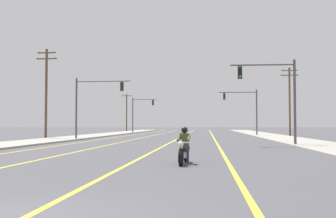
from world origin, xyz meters
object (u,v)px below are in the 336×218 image
object	(u,v)px
traffic_signal_near_left	(92,98)
utility_pole_left_far	(127,112)
utility_pole_right_far	(290,99)
traffic_signal_mid_right	(245,105)
utility_pole_left_near	(46,90)
motorcycle_with_rider	(184,149)
traffic_signal_mid_left	(140,110)
traffic_signal_near_right	(276,89)

from	to	relation	value
traffic_signal_near_left	utility_pole_left_far	distance (m)	47.73
utility_pole_right_far	utility_pole_left_far	distance (m)	42.29
traffic_signal_mid_right	utility_pole_right_far	xyz separation A→B (m)	(6.09, 1.48, 0.91)
traffic_signal_near_left	utility_pole_left_near	bearing A→B (deg)	156.50
traffic_signal_near_left	utility_pole_right_far	bearing A→B (deg)	35.87
utility_pole_left_near	utility_pole_left_far	world-z (taller)	utility_pole_left_near
motorcycle_with_rider	utility_pole_left_near	distance (m)	30.51
traffic_signal_near_left	utility_pole_right_far	world-z (taller)	utility_pole_right_far
traffic_signal_mid_left	utility_pole_left_near	xyz separation A→B (m)	(-5.72, -26.38, 1.17)
motorcycle_with_rider	traffic_signal_mid_right	size ratio (longest dim) A/B	0.35
traffic_signal_near_left	utility_pole_left_far	size ratio (longest dim) A/B	0.75
traffic_signal_mid_right	utility_pole_left_far	distance (m)	39.59
traffic_signal_near_right	utility_pole_left_near	world-z (taller)	utility_pole_left_near
utility_pole_left_near	utility_pole_right_far	size ratio (longest dim) A/B	1.04
utility_pole_left_near	traffic_signal_near_right	bearing A→B (deg)	-28.56
traffic_signal_mid_left	utility_pole_left_far	size ratio (longest dim) A/B	0.75
traffic_signal_near_right	utility_pole_left_far	distance (m)	61.16
utility_pole_right_far	utility_pole_left_far	world-z (taller)	utility_pole_right_far
motorcycle_with_rider	traffic_signal_near_right	bearing A→B (deg)	66.06
traffic_signal_near_left	utility_pole_left_far	xyz separation A→B (m)	(-6.14, 47.33, 0.21)
traffic_signal_near_left	traffic_signal_mid_right	size ratio (longest dim) A/B	1.00
utility_pole_right_far	motorcycle_with_rider	bearing A→B (deg)	-107.33
motorcycle_with_rider	utility_pole_right_far	world-z (taller)	utility_pole_right_far
traffic_signal_near_right	utility_pole_right_far	world-z (taller)	utility_pole_right_far
utility_pole_left_near	utility_pole_right_far	distance (m)	31.74
motorcycle_with_rider	traffic_signal_near_left	size ratio (longest dim) A/B	0.35
motorcycle_with_rider	traffic_signal_mid_left	xyz separation A→B (m)	(-10.58, 51.74, 3.47)
utility_pole_right_far	traffic_signal_near_right	bearing A→B (deg)	-103.73
traffic_signal_mid_right	utility_pole_left_far	size ratio (longest dim) A/B	0.75
traffic_signal_mid_left	traffic_signal_mid_right	bearing A→B (deg)	-39.85
traffic_signal_near_left	utility_pole_left_far	world-z (taller)	utility_pole_left_far
traffic_signal_near_left	traffic_signal_mid_left	distance (m)	28.91
traffic_signal_mid_left	utility_pole_right_far	bearing A→B (deg)	-28.69
traffic_signal_mid_right	utility_pole_left_near	bearing A→B (deg)	-151.08
traffic_signal_mid_right	traffic_signal_near_right	bearing A→B (deg)	-90.61
traffic_signal_mid_left	utility_pole_left_near	bearing A→B (deg)	-102.23
motorcycle_with_rider	utility_pole_left_far	xyz separation A→B (m)	(-16.61, 70.16, 3.76)
traffic_signal_mid_left	utility_pole_right_far	distance (m)	26.04
motorcycle_with_rider	utility_pole_left_near	world-z (taller)	utility_pole_left_near
traffic_signal_near_left	utility_pole_right_far	xyz separation A→B (m)	(22.71, 16.42, 0.88)
traffic_signal_mid_right	traffic_signal_mid_left	size ratio (longest dim) A/B	1.00
utility_pole_right_far	utility_pole_left_far	bearing A→B (deg)	133.03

